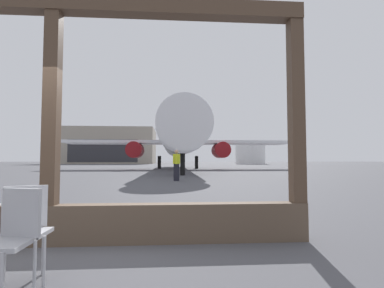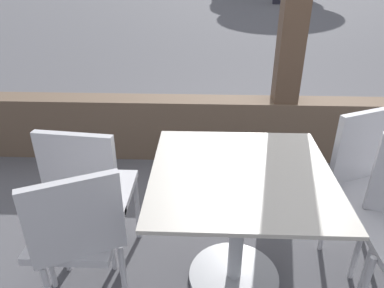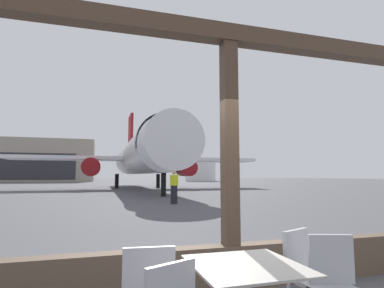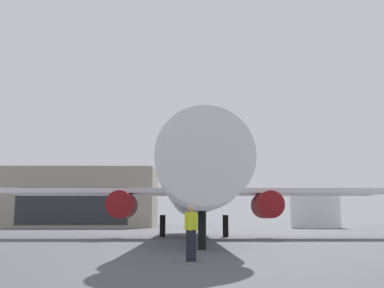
# 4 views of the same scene
# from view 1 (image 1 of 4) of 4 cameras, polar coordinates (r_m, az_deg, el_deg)

# --- Properties ---
(ground_plane) EXTENTS (220.00, 220.00, 0.00)m
(ground_plane) POSITION_cam_1_polar(r_m,az_deg,el_deg) (44.26, -6.32, -4.61)
(ground_plane) COLOR #4C4C51
(window_frame) EXTENTS (7.41, 0.24, 3.58)m
(window_frame) POSITION_cam_1_polar(r_m,az_deg,el_deg) (4.55, -26.22, -1.02)
(window_frame) COLOR brown
(window_frame) RESTS_ON ground
(cafe_chair_window_left) EXTENTS (0.51, 0.51, 0.92)m
(cafe_chair_window_left) POSITION_cam_1_polar(r_m,az_deg,el_deg) (3.40, -30.22, -13.52)
(cafe_chair_window_left) COLOR #B2B2B7
(cafe_chair_window_left) RESTS_ON ground
(cafe_chair_window_right) EXTENTS (0.48, 0.48, 0.93)m
(cafe_chair_window_right) POSITION_cam_1_polar(r_m,az_deg,el_deg) (3.06, -32.18, -14.59)
(cafe_chair_window_right) COLOR #B2B2B7
(cafe_chair_window_right) RESTS_ON ground
(airplane) EXTENTS (27.48, 31.74, 10.61)m
(airplane) POSITION_cam_1_polar(r_m,az_deg,el_deg) (34.00, -2.66, 1.01)
(airplane) COLOR silver
(airplane) RESTS_ON ground
(ground_crew_worker) EXTENTS (0.40, 0.57, 1.74)m
(ground_crew_worker) POSITION_cam_1_polar(r_m,az_deg,el_deg) (16.07, -3.10, -4.12)
(ground_crew_worker) COLOR black
(ground_crew_worker) RESTS_ON ground
(distant_hangar) EXTENTS (25.44, 16.34, 9.87)m
(distant_hangar) POSITION_cam_1_polar(r_m,az_deg,el_deg) (85.60, -16.02, -0.46)
(distant_hangar) COLOR #9E9384
(distant_hangar) RESTS_ON ground
(fuel_storage_tank) EXTENTS (7.95, 7.95, 5.87)m
(fuel_storage_tank) POSITION_cam_1_polar(r_m,az_deg,el_deg) (79.94, 11.48, -1.77)
(fuel_storage_tank) COLOR white
(fuel_storage_tank) RESTS_ON ground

